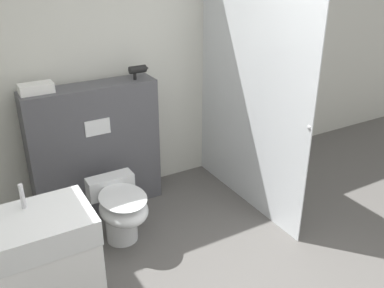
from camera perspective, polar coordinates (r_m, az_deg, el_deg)
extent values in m
cube|color=silver|center=(4.08, -8.69, 10.23)|extent=(8.00, 0.06, 2.50)
cube|color=#4C4C51|center=(3.97, -12.78, -0.62)|extent=(1.16, 0.28, 1.19)
cube|color=white|center=(3.74, -12.46, 2.18)|extent=(0.22, 0.01, 0.14)
cube|color=silver|center=(3.83, 7.63, 6.57)|extent=(0.01, 1.57, 2.15)
sphere|color=#B2B2B7|center=(3.32, 15.42, 2.14)|extent=(0.04, 0.04, 0.04)
cylinder|color=white|center=(3.68, -9.41, -10.28)|extent=(0.26, 0.26, 0.33)
ellipsoid|color=white|center=(3.51, -9.10, -8.54)|extent=(0.38, 0.49, 0.20)
ellipsoid|color=white|center=(3.45, -9.23, -7.01)|extent=(0.37, 0.48, 0.02)
cube|color=white|center=(3.71, -10.84, -5.44)|extent=(0.39, 0.15, 0.18)
cube|color=white|center=(2.37, -20.67, -10.70)|extent=(0.62, 0.41, 0.15)
cylinder|color=silver|center=(2.39, -21.70, -6.48)|extent=(0.02, 0.02, 0.14)
cylinder|color=black|center=(3.85, -7.26, 9.85)|extent=(0.15, 0.07, 0.07)
cone|color=black|center=(3.88, -6.02, 10.04)|extent=(0.03, 0.06, 0.06)
cylinder|color=black|center=(3.85, -7.64, 9.10)|extent=(0.03, 0.03, 0.08)
cube|color=white|center=(3.66, -20.07, 6.99)|extent=(0.27, 0.14, 0.08)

